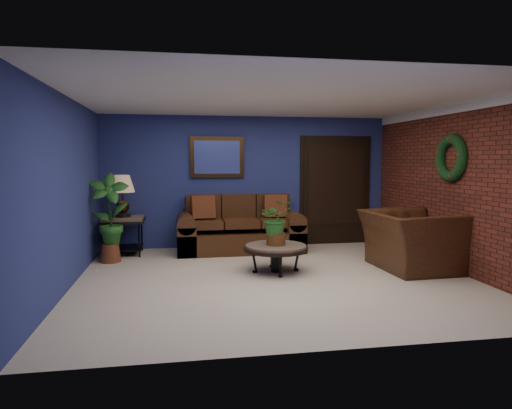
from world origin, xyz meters
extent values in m
plane|color=beige|center=(0.00, 0.00, 0.00)|extent=(5.50, 5.50, 0.00)
cube|color=navy|center=(0.00, 2.50, 1.25)|extent=(5.50, 0.04, 2.50)
cube|color=navy|center=(-2.75, 0.00, 1.25)|extent=(0.04, 5.00, 2.50)
cube|color=maroon|center=(2.75, 0.00, 1.25)|extent=(0.04, 5.00, 2.50)
cube|color=white|center=(0.00, 0.00, 2.50)|extent=(5.50, 5.00, 0.02)
cube|color=white|center=(2.72, 0.00, 2.43)|extent=(0.03, 5.00, 0.14)
cube|color=#3F2811|center=(-0.60, 2.46, 1.72)|extent=(1.02, 0.06, 0.77)
cube|color=black|center=(1.75, 2.47, 1.05)|extent=(1.44, 0.06, 2.18)
torus|color=black|center=(2.69, 0.05, 1.70)|extent=(0.16, 0.72, 0.72)
cube|color=#462914|center=(-0.23, 2.00, 0.19)|extent=(2.28, 0.98, 0.37)
cube|color=#462914|center=(-0.23, 2.36, 0.53)|extent=(1.95, 0.27, 0.93)
cube|color=#462914|center=(-0.88, 1.94, 0.53)|extent=(0.63, 0.67, 0.14)
cube|color=#462914|center=(-0.23, 1.94, 0.53)|extent=(0.63, 0.67, 0.14)
cube|color=#462914|center=(0.42, 1.94, 0.53)|extent=(0.63, 0.67, 0.14)
cube|color=#462914|center=(-1.20, 2.00, 0.26)|extent=(0.33, 0.98, 0.52)
cube|color=#462914|center=(0.74, 2.00, 0.26)|extent=(0.33, 0.98, 0.52)
cube|color=brown|center=(-0.89, 1.98, 0.82)|extent=(0.41, 0.12, 0.41)
cube|color=brown|center=(0.43, 1.98, 0.82)|extent=(0.41, 0.12, 0.41)
cylinder|color=#59544E|center=(0.08, 0.35, 0.39)|extent=(0.90, 0.90, 0.05)
cylinder|color=black|center=(0.08, 0.35, 0.35)|extent=(0.96, 0.96, 0.05)
cylinder|color=black|center=(0.08, 0.35, 0.18)|extent=(0.14, 0.14, 0.36)
cube|color=#59544E|center=(-2.30, 2.05, 0.64)|extent=(0.69, 0.69, 0.05)
cube|color=black|center=(-2.30, 2.05, 0.60)|extent=(0.73, 0.73, 0.04)
cube|color=black|center=(-2.30, 2.05, 0.12)|extent=(0.62, 0.62, 0.03)
cylinder|color=black|center=(-2.59, 1.76, 0.32)|extent=(0.03, 0.03, 0.64)
cylinder|color=black|center=(-2.01, 1.76, 0.32)|extent=(0.03, 0.03, 0.64)
cylinder|color=black|center=(-2.59, 2.34, 0.32)|extent=(0.03, 0.03, 0.64)
cylinder|color=black|center=(-2.01, 2.34, 0.32)|extent=(0.03, 0.03, 0.64)
cylinder|color=#3F2811|center=(-2.30, 2.05, 0.70)|extent=(0.26, 0.26, 0.05)
sphere|color=#3F2811|center=(-2.30, 2.05, 0.82)|extent=(0.24, 0.24, 0.24)
cylinder|color=#3F2811|center=(-2.30, 2.05, 1.02)|extent=(0.03, 0.03, 0.30)
cone|color=#9C795C|center=(-2.30, 2.05, 1.23)|extent=(0.43, 0.43, 0.30)
cube|color=#542C18|center=(0.35, 2.05, 0.41)|extent=(0.45, 0.45, 0.04)
torus|color=#542C18|center=(0.31, 2.22, 0.71)|extent=(0.35, 0.11, 0.35)
cylinder|color=#542C18|center=(0.22, 1.86, 0.20)|extent=(0.03, 0.03, 0.39)
cylinder|color=#542C18|center=(0.54, 1.93, 0.20)|extent=(0.03, 0.03, 0.39)
cylinder|color=#542C18|center=(0.16, 2.17, 0.20)|extent=(0.03, 0.03, 0.39)
cylinder|color=#542C18|center=(0.47, 2.24, 0.20)|extent=(0.03, 0.03, 0.39)
imported|color=#462914|center=(2.15, 0.18, 0.44)|extent=(1.24, 1.41, 0.88)
cylinder|color=brown|center=(0.08, 0.35, 0.50)|extent=(0.28, 0.28, 0.18)
imported|color=#1B531A|center=(0.08, 0.35, 0.81)|extent=(0.52, 0.46, 0.54)
cylinder|color=brown|center=(2.35, 0.72, 0.10)|extent=(0.26, 0.26, 0.20)
imported|color=#1B531A|center=(2.35, 0.72, 0.45)|extent=(0.39, 0.34, 0.60)
cylinder|color=brown|center=(-2.45, 1.47, 0.15)|extent=(0.34, 0.34, 0.30)
imported|color=#1B531A|center=(-2.45, 1.47, 0.86)|extent=(0.66, 0.46, 1.21)
camera|label=1|loc=(-1.34, -6.19, 1.67)|focal=32.00mm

